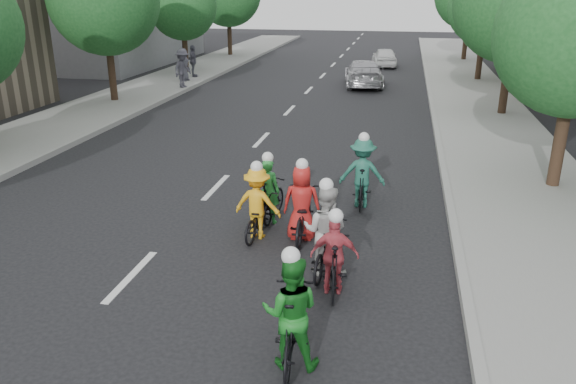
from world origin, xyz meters
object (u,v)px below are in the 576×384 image
(cyclist_5, at_px, (362,178))
(follow_car_lead, at_px, (364,73))
(cyclist_1, at_px, (258,209))
(cyclist_4, at_px, (291,319))
(spectator_0, at_px, (183,69))
(follow_car_trail, at_px, (384,57))
(cyclist_0, at_px, (269,197))
(spectator_2, at_px, (183,65))
(spectator_1, at_px, (193,61))
(cyclist_2, at_px, (335,261))
(cyclist_6, at_px, (302,210))
(cyclist_3, at_px, (325,239))

(cyclist_5, relative_size, follow_car_lead, 0.39)
(cyclist_5, bearing_deg, cyclist_1, 46.18)
(cyclist_4, bearing_deg, spectator_0, -69.93)
(follow_car_trail, bearing_deg, cyclist_0, 79.57)
(cyclist_4, distance_m, spectator_2, 24.91)
(spectator_1, bearing_deg, spectator_2, 158.70)
(cyclist_5, relative_size, spectator_0, 0.98)
(cyclist_2, bearing_deg, cyclist_0, -61.47)
(spectator_0, bearing_deg, cyclist_4, -141.34)
(cyclist_5, height_order, follow_car_trail, cyclist_5)
(spectator_0, height_order, spectator_1, spectator_0)
(follow_car_lead, xyz_separation_m, spectator_1, (-9.67, 0.30, 0.34))
(cyclist_4, bearing_deg, cyclist_6, -87.09)
(cyclist_4, bearing_deg, cyclist_0, -78.30)
(cyclist_5, height_order, spectator_0, spectator_0)
(spectator_2, bearing_deg, follow_car_lead, -73.94)
(cyclist_3, distance_m, cyclist_6, 1.59)
(cyclist_5, height_order, spectator_2, spectator_2)
(cyclist_0, bearing_deg, follow_car_lead, -81.50)
(cyclist_0, distance_m, cyclist_6, 1.16)
(cyclist_0, height_order, follow_car_lead, cyclist_0)
(cyclist_0, relative_size, spectator_2, 0.98)
(cyclist_6, relative_size, spectator_2, 1.13)
(cyclist_1, relative_size, spectator_2, 0.98)
(cyclist_4, bearing_deg, follow_car_lead, -93.33)
(spectator_0, relative_size, spectator_1, 1.08)
(cyclist_2, bearing_deg, spectator_0, -66.18)
(cyclist_0, distance_m, spectator_1, 21.09)
(follow_car_lead, bearing_deg, cyclist_0, 80.55)
(cyclist_6, height_order, follow_car_trail, cyclist_6)
(spectator_2, bearing_deg, spectator_0, -150.10)
(cyclist_4, distance_m, follow_car_lead, 23.74)
(cyclist_2, xyz_separation_m, spectator_2, (-10.84, 20.47, 0.43))
(cyclist_1, relative_size, spectator_0, 0.90)
(follow_car_trail, distance_m, spectator_1, 12.91)
(spectator_1, bearing_deg, cyclist_0, -175.22)
(cyclist_3, height_order, cyclist_5, cyclist_3)
(cyclist_4, distance_m, spectator_1, 26.20)
(cyclist_3, bearing_deg, cyclist_5, -90.95)
(cyclist_6, bearing_deg, cyclist_2, 111.74)
(follow_car_trail, distance_m, spectator_0, 14.70)
(cyclist_0, relative_size, follow_car_trail, 0.47)
(cyclist_4, xyz_separation_m, cyclist_6, (-0.60, 4.20, -0.08))
(spectator_2, bearing_deg, cyclist_2, -142.72)
(spectator_1, bearing_deg, cyclist_2, -174.08)
(cyclist_5, bearing_deg, cyclist_4, 83.79)
(cyclist_3, distance_m, spectator_1, 23.72)
(cyclist_6, distance_m, spectator_2, 20.88)
(cyclist_6, bearing_deg, cyclist_0, -41.88)
(cyclist_2, xyz_separation_m, cyclist_5, (0.14, 4.22, 0.13))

